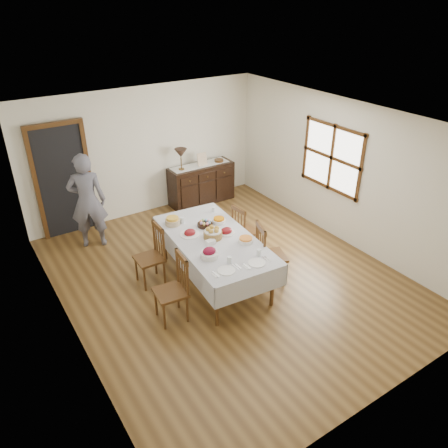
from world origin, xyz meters
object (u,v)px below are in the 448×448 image
dining_table (214,244)px  person (87,198)px  chair_right_near (268,253)px  chair_right_far (244,229)px  table_lamp (181,154)px  chair_left_near (174,288)px  chair_left_far (152,255)px  sideboard (201,184)px

dining_table → person: (-1.27, 2.20, 0.25)m
dining_table → chair_right_near: (0.71, -0.49, -0.17)m
chair_right_far → table_lamp: (-0.02, 2.23, 0.75)m
dining_table → chair_left_near: (-0.95, -0.46, -0.18)m
chair_right_near → chair_right_far: (0.19, 0.93, -0.06)m
chair_left_far → person: 1.79m
dining_table → chair_left_far: 1.00m
dining_table → chair_right_far: (0.90, 0.44, -0.23)m
chair_left_far → person: (-0.44, 1.68, 0.44)m
dining_table → chair_right_near: size_ratio=2.28×
chair_left_near → table_lamp: bearing=155.7°
dining_table → chair_left_far: size_ratio=2.37×
table_lamp → dining_table: bearing=-108.1°
sideboard → table_lamp: 0.92m
chair_right_near → chair_right_far: size_ratio=1.12×
dining_table → person: 2.56m
person → chair_left_near: bearing=118.2°
chair_right_far → chair_left_far: bearing=83.4°
chair_left_far → chair_right_near: bearing=58.0°
chair_right_near → table_lamp: 3.24m
dining_table → table_lamp: (0.87, 2.67, 0.52)m
chair_left_near → sideboard: 3.90m
dining_table → person: size_ratio=1.26×
person → table_lamp: size_ratio=4.12×
chair_left_far → chair_right_far: chair_left_far is taller
chair_right_far → sideboard: chair_right_far is taller
dining_table → person: bearing=124.7°
chair_left_far → chair_right_far: (1.73, -0.08, -0.04)m
chair_left_near → table_lamp: (1.83, 3.14, 0.70)m
chair_right_near → person: bearing=54.9°
chair_left_near → person: person is taller
chair_left_far → chair_right_far: bearing=88.6°
sideboard → person: (-2.62, -0.48, 0.51)m
chair_right_far → person: bearing=46.8°
chair_left_near → sideboard: bearing=149.7°
chair_right_near → sideboard: chair_right_near is taller
chair_left_near → chair_right_near: (1.66, -0.03, 0.01)m
table_lamp → chair_right_far: bearing=-89.5°
chair_right_near → sideboard: 3.23m
chair_right_near → dining_table: bearing=74.1°
chair_left_near → table_lamp: size_ratio=2.23×
dining_table → chair_left_far: (-0.83, 0.52, -0.19)m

